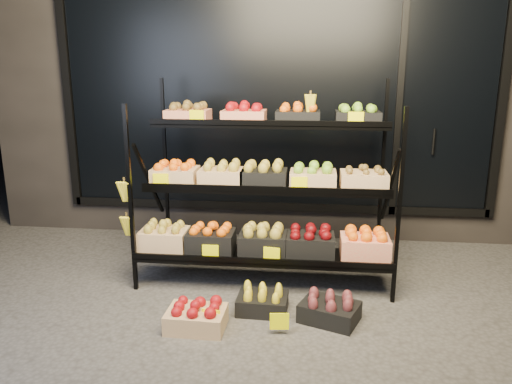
# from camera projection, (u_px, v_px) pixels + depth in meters

# --- Properties ---
(ground) EXTENTS (24.00, 24.00, 0.00)m
(ground) POSITION_uv_depth(u_px,v_px,m) (258.00, 306.00, 3.80)
(ground) COLOR #514F4C
(ground) RESTS_ON ground
(building) EXTENTS (6.00, 2.08, 3.50)m
(building) POSITION_uv_depth(u_px,v_px,m) (282.00, 67.00, 5.85)
(building) COLOR #2D2826
(building) RESTS_ON ground
(display_rack) EXTENTS (2.18, 1.02, 1.66)m
(display_rack) POSITION_uv_depth(u_px,v_px,m) (264.00, 187.00, 4.18)
(display_rack) COLOR black
(display_rack) RESTS_ON ground
(tag_floor_a) EXTENTS (0.13, 0.01, 0.12)m
(tag_floor_a) POSITION_uv_depth(u_px,v_px,m) (211.00, 323.00, 3.43)
(tag_floor_a) COLOR #FFFD00
(tag_floor_a) RESTS_ON ground
(tag_floor_b) EXTENTS (0.13, 0.01, 0.12)m
(tag_floor_b) POSITION_uv_depth(u_px,v_px,m) (279.00, 327.00, 3.38)
(tag_floor_b) COLOR #FFFD00
(tag_floor_b) RESTS_ON ground
(floor_crate_left) EXTENTS (0.41, 0.31, 0.20)m
(floor_crate_left) POSITION_uv_depth(u_px,v_px,m) (196.00, 316.00, 3.45)
(floor_crate_left) COLOR #D9B07D
(floor_crate_left) RESTS_ON ground
(floor_crate_midleft) EXTENTS (0.38, 0.28, 0.19)m
(floor_crate_midleft) POSITION_uv_depth(u_px,v_px,m) (262.00, 300.00, 3.69)
(floor_crate_midleft) COLOR black
(floor_crate_midleft) RESTS_ON ground
(floor_crate_right) EXTENTS (0.47, 0.41, 0.20)m
(floor_crate_right) POSITION_uv_depth(u_px,v_px,m) (330.00, 309.00, 3.56)
(floor_crate_right) COLOR black
(floor_crate_right) RESTS_ON ground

